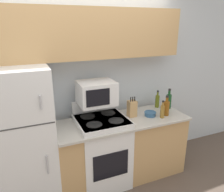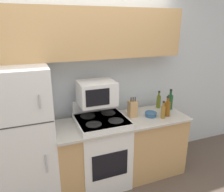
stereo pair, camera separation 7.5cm
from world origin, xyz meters
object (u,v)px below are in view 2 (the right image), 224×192
object	(u,v)px
bowl	(151,114)
bottle_olive_oil	(159,101)
bottle_wine_green	(170,101)
refrigerator	(22,138)
bottle_vinegar	(163,112)
knife_block	(132,109)
stove	(102,150)
microwave	(97,93)
bottle_whiskey	(167,108)

from	to	relation	value
bowl	bottle_olive_oil	size ratio (longest dim) A/B	0.63
bottle_olive_oil	bottle_wine_green	xyz separation A→B (m)	(0.13, -0.10, 0.02)
refrigerator	bottle_vinegar	distance (m)	1.78
knife_block	bottle_vinegar	bearing A→B (deg)	-29.90
stove	knife_block	distance (m)	0.68
bowl	bottle_vinegar	size ratio (longest dim) A/B	0.68
bowl	bottle_wine_green	xyz separation A→B (m)	(0.41, 0.14, 0.09)
bottle_olive_oil	refrigerator	bearing A→B (deg)	-175.75
refrigerator	bottle_vinegar	bearing A→B (deg)	-6.88
microwave	bottle_wine_green	size ratio (longest dim) A/B	1.52
refrigerator	bottle_olive_oil	size ratio (longest dim) A/B	6.41
stove	microwave	world-z (taller)	microwave
bottle_vinegar	bottle_whiskey	world-z (taller)	bottle_whiskey
refrigerator	knife_block	size ratio (longest dim) A/B	5.98
bottle_whiskey	bottle_olive_oil	size ratio (longest dim) A/B	1.08
microwave	bowl	size ratio (longest dim) A/B	2.79
stove	bottle_olive_oil	size ratio (longest dim) A/B	4.25
bottle_whiskey	bottle_vinegar	bearing A→B (deg)	-153.08
stove	bottle_whiskey	size ratio (longest dim) A/B	3.95
knife_block	bowl	size ratio (longest dim) A/B	1.71
bottle_whiskey	bottle_olive_oil	bearing A→B (deg)	78.73
microwave	bowl	xyz separation A→B (m)	(0.72, -0.15, -0.34)
bottle_vinegar	bottle_whiskey	bearing A→B (deg)	26.92
refrigerator	stove	bearing A→B (deg)	-3.37
stove	bowl	world-z (taller)	stove
knife_block	stove	bearing A→B (deg)	-174.37
refrigerator	stove	xyz separation A→B (m)	(0.95, -0.06, -0.35)
microwave	bottle_olive_oil	size ratio (longest dim) A/B	1.75
bottle_vinegar	bottle_wine_green	bearing A→B (deg)	41.04
microwave	knife_block	world-z (taller)	microwave
knife_block	bowl	xyz separation A→B (m)	(0.24, -0.09, -0.08)
bowl	bottle_olive_oil	xyz separation A→B (m)	(0.28, 0.24, 0.07)
bottle_vinegar	bottle_olive_oil	world-z (taller)	bottle_olive_oil
bottle_olive_oil	bottle_whiskey	bearing A→B (deg)	-101.27
knife_block	bottle_whiskey	size ratio (longest dim) A/B	1.00
stove	bottle_whiskey	bearing A→B (deg)	-6.65
bottle_whiskey	refrigerator	bearing A→B (deg)	175.03
knife_block	bottle_vinegar	distance (m)	0.40
knife_block	bottle_whiskey	distance (m)	0.47
bowl	bottle_vinegar	xyz separation A→B (m)	(0.11, -0.11, 0.06)
refrigerator	bottle_wine_green	distance (m)	2.06
bottle_whiskey	microwave	bearing A→B (deg)	167.19
bowl	bottle_vinegar	bearing A→B (deg)	-44.51
microwave	bowl	distance (m)	0.81
bottle_whiskey	bottle_wine_green	xyz separation A→B (m)	(0.19, 0.20, 0.01)
stove	bottle_wine_green	xyz separation A→B (m)	(1.10, 0.10, 0.51)
bowl	bottle_wine_green	bearing A→B (deg)	19.06
stove	bowl	distance (m)	0.81
bottle_vinegar	stove	bearing A→B (deg)	169.05
microwave	bottle_vinegar	xyz separation A→B (m)	(0.83, -0.26, -0.28)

